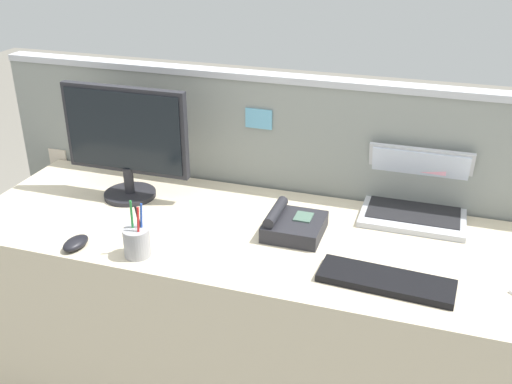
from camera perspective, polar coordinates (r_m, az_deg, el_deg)
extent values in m
cube|color=beige|center=(2.18, -0.42, -12.21)|extent=(1.94, 0.67, 0.74)
cube|color=gray|center=(2.37, 2.43, -3.01)|extent=(2.28, 0.06, 1.14)
cube|color=#B7BAC1|center=(2.15, 2.72, 10.78)|extent=(2.28, 0.07, 0.02)
cube|color=pink|center=(2.13, 16.29, 2.60)|extent=(0.11, 0.01, 0.07)
cube|color=#66ADD1|center=(2.18, 0.26, 6.99)|extent=(0.10, 0.01, 0.07)
cube|color=beige|center=(2.67, -18.31, 2.93)|extent=(0.08, 0.01, 0.09)
cylinder|color=#232328|center=(2.25, -11.90, -0.20)|extent=(0.19, 0.19, 0.02)
cylinder|color=#232328|center=(2.23, -12.03, 1.11)|extent=(0.04, 0.04, 0.10)
cube|color=#232328|center=(2.17, -12.33, 5.80)|extent=(0.47, 0.03, 0.31)
cube|color=black|center=(2.16, -12.54, 5.66)|extent=(0.44, 0.01, 0.28)
cube|color=#B2B5BC|center=(2.13, 14.74, -2.09)|extent=(0.35, 0.26, 0.02)
cube|color=black|center=(2.13, 14.80, -1.71)|extent=(0.31, 0.19, 0.00)
cube|color=#B2B5BC|center=(2.16, 15.28, 1.74)|extent=(0.35, 0.09, 0.22)
cube|color=silver|center=(2.15, 15.25, 1.58)|extent=(0.32, 0.08, 0.20)
cube|color=#232328|center=(1.95, 3.70, -3.32)|extent=(0.18, 0.19, 0.05)
cube|color=#4C6B5B|center=(1.95, 4.55, -2.39)|extent=(0.06, 0.07, 0.01)
cylinder|color=#232328|center=(1.94, 1.90, -1.92)|extent=(0.04, 0.17, 0.04)
cube|color=black|center=(1.75, 12.27, -8.26)|extent=(0.39, 0.15, 0.02)
ellipsoid|color=black|center=(1.96, -16.81, -4.67)|extent=(0.07, 0.11, 0.03)
cylinder|color=#99999E|center=(1.86, -11.28, -4.74)|extent=(0.08, 0.08, 0.09)
cylinder|color=red|center=(1.82, -11.15, -3.37)|extent=(0.01, 0.02, 0.13)
cylinder|color=black|center=(1.84, -11.03, -3.07)|extent=(0.02, 0.01, 0.13)
cylinder|color=blue|center=(1.84, -10.87, -2.97)|extent=(0.01, 0.01, 0.13)
cylinder|color=#238438|center=(1.84, -11.71, -2.81)|extent=(0.01, 0.01, 0.15)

